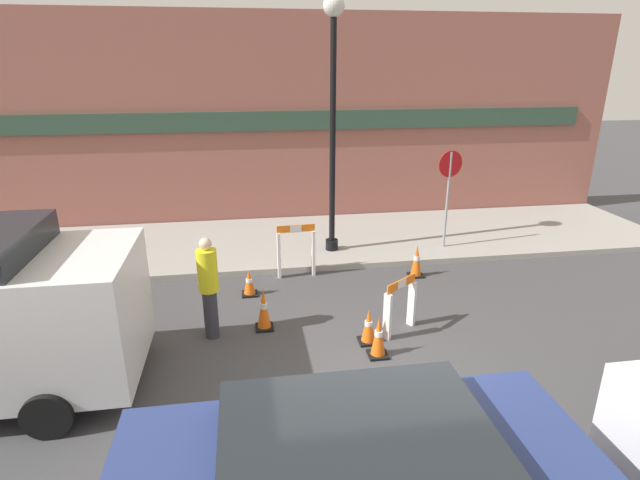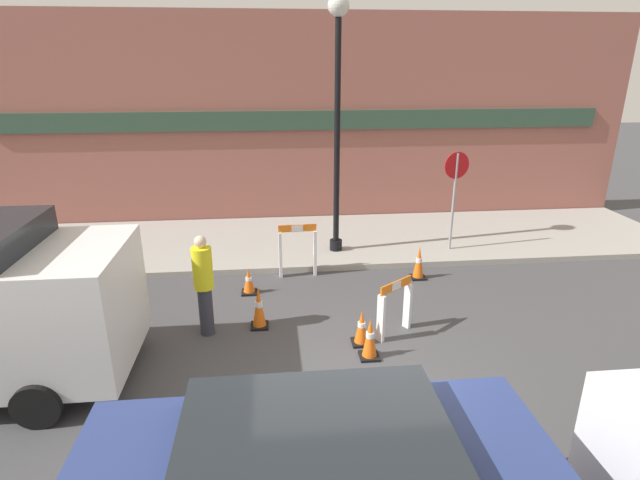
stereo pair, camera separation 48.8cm
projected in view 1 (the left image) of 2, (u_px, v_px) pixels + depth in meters
ground_plane at (368, 406)px, 6.54m from camera, size 60.00×60.00×0.00m
sidewalk_slab at (306, 240)px, 12.42m from camera, size 18.00×3.69×0.13m
storefront_facade at (296, 122)px, 13.30m from camera, size 18.00×0.22×5.50m
streetlamp_post at (333, 96)px, 10.48m from camera, size 0.44×0.44×5.41m
stop_sign at (449, 184)px, 11.33m from camera, size 0.59×0.13×2.27m
barricade_0 at (296, 249)px, 10.32m from camera, size 0.79×0.17×1.13m
barricade_1 at (400, 304)px, 8.19m from camera, size 0.67×0.53×0.96m
traffic_cone_0 at (417, 261)px, 10.41m from camera, size 0.30×0.30×0.71m
traffic_cone_1 at (378, 337)px, 7.56m from camera, size 0.30×0.30×0.68m
traffic_cone_2 at (368, 327)px, 7.95m from camera, size 0.30×0.30×0.59m
traffic_cone_3 at (249, 283)px, 9.60m from camera, size 0.30×0.30×0.52m
traffic_cone_4 at (264, 309)px, 8.34m from camera, size 0.30×0.30×0.75m
person_worker at (209, 285)px, 7.90m from camera, size 0.44×0.44×1.72m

